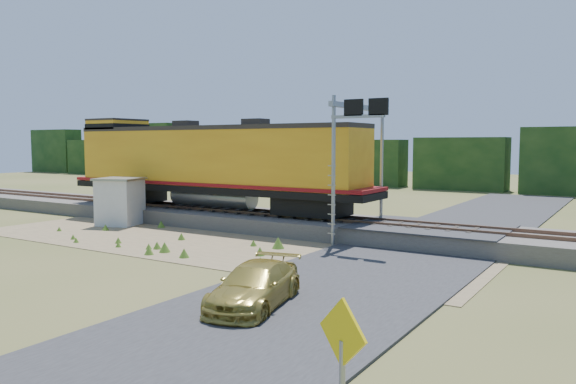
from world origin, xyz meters
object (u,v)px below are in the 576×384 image
Objects in this scene: signal_gantry at (361,134)px; car at (255,286)px; locomotive at (209,162)px; shed at (120,201)px; road_sign at (342,372)px.

signal_gantry is 12.94m from car.
signal_gantry is (10.09, -0.66, 1.58)m from locomotive.
shed is (-3.70, -3.49, -2.21)m from locomotive.
car is (16.01, -9.08, -0.76)m from shed.
car is at bearing 133.11° from road_sign.
shed is 1.07× the size of road_sign.
signal_gantry is at bearing -3.74° from locomotive.
signal_gantry is 20.45m from road_sign.
car is at bearing -79.41° from signal_gantry.
locomotive is at bearing 25.51° from shed.
shed is at bearing 144.83° from road_sign.
car is (12.31, -12.57, -2.97)m from locomotive.
road_sign is 8.93m from car.
locomotive is at bearing 121.26° from car.
car is (-6.05, 6.47, -1.09)m from road_sign.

